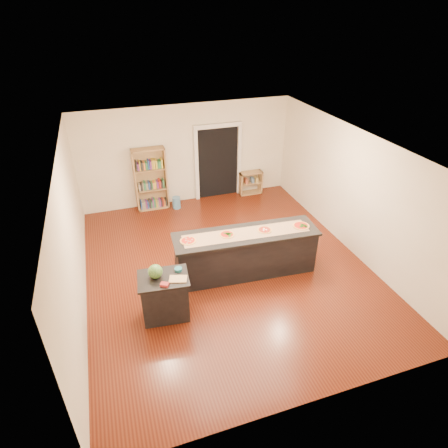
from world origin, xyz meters
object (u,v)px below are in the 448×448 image
object	(u,v)px
waste_bin	(176,203)
watermelon	(155,272)
bookshelf	(151,179)
kitchen_island	(245,253)
low_shelf	(250,183)
side_counter	(165,296)

from	to	relation	value
waste_bin	watermelon	distance (m)	4.33
bookshelf	watermelon	bearing A→B (deg)	-97.59
kitchen_island	watermelon	xyz separation A→B (m)	(-1.99, -0.70, 0.52)
low_shelf	watermelon	size ratio (longest dim) A/B	2.69
low_shelf	watermelon	world-z (taller)	watermelon
side_counter	low_shelf	world-z (taller)	side_counter
waste_bin	watermelon	size ratio (longest dim) A/B	1.28
kitchen_island	watermelon	size ratio (longest dim) A/B	11.66
waste_bin	watermelon	bearing A→B (deg)	-106.40
side_counter	waste_bin	distance (m)	4.26
kitchen_island	low_shelf	distance (m)	3.92
side_counter	watermelon	distance (m)	0.58
bookshelf	low_shelf	xyz separation A→B (m)	(2.98, 0.01, -0.53)
side_counter	bookshelf	size ratio (longest dim) A/B	0.51
low_shelf	waste_bin	xyz separation A→B (m)	(-2.35, -0.23, -0.18)
low_shelf	kitchen_island	bearing A→B (deg)	-113.46
low_shelf	side_counter	bearing A→B (deg)	-128.34
kitchen_island	bookshelf	size ratio (longest dim) A/B	1.72
kitchen_island	low_shelf	size ratio (longest dim) A/B	4.33
side_counter	watermelon	world-z (taller)	watermelon
watermelon	kitchen_island	bearing A→B (deg)	19.46
waste_bin	bookshelf	bearing A→B (deg)	160.69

